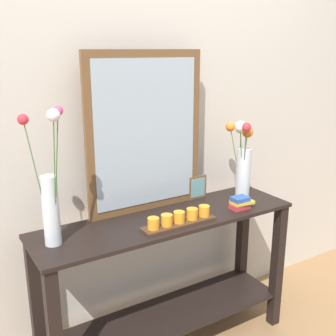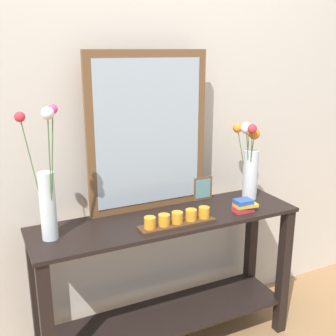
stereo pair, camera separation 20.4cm
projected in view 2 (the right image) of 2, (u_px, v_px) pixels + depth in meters
name	position (u px, v px, depth m)	size (l,w,h in m)	color
wall_back	(143.00, 99.00, 2.23)	(6.40, 0.08, 2.70)	beige
console_table	(168.00, 271.00, 2.20)	(1.39, 0.38, 0.78)	black
mirror_leaning	(148.00, 133.00, 2.12)	(0.65, 0.03, 0.83)	brown
tall_vase_left	(47.00, 193.00, 1.81)	(0.16, 0.16, 0.62)	silver
vase_right	(250.00, 161.00, 2.32)	(0.15, 0.18, 0.45)	silver
candle_tray	(178.00, 219.00, 2.02)	(0.39, 0.09, 0.07)	#472D1C
picture_frame_small	(203.00, 188.00, 2.35)	(0.12, 0.01, 0.13)	brown
book_stack	(244.00, 205.00, 2.18)	(0.13, 0.09, 0.07)	#C63338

